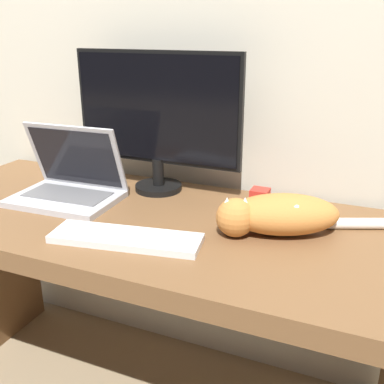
{
  "coord_description": "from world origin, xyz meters",
  "views": [
    {
      "loc": [
        0.63,
        -0.77,
        1.3
      ],
      "look_at": [
        0.18,
        0.31,
        0.87
      ],
      "focal_mm": 42.0,
      "sensor_mm": 36.0,
      "label": 1
    }
  ],
  "objects_px": {
    "cat": "(278,214)",
    "laptop": "(69,185)",
    "monitor": "(157,116)",
    "external_keyboard": "(126,238)"
  },
  "relations": [
    {
      "from": "monitor",
      "to": "laptop",
      "type": "distance_m",
      "value": 0.38
    },
    {
      "from": "laptop",
      "to": "cat",
      "type": "relative_size",
      "value": 0.75
    },
    {
      "from": "monitor",
      "to": "cat",
      "type": "height_order",
      "value": "monitor"
    },
    {
      "from": "monitor",
      "to": "external_keyboard",
      "type": "height_order",
      "value": "monitor"
    },
    {
      "from": "monitor",
      "to": "external_keyboard",
      "type": "distance_m",
      "value": 0.49
    },
    {
      "from": "monitor",
      "to": "external_keyboard",
      "type": "xyz_separation_m",
      "value": [
        0.11,
        -0.41,
        -0.25
      ]
    },
    {
      "from": "laptop",
      "to": "external_keyboard",
      "type": "bearing_deg",
      "value": -33.42
    },
    {
      "from": "laptop",
      "to": "cat",
      "type": "height_order",
      "value": "laptop"
    },
    {
      "from": "external_keyboard",
      "to": "cat",
      "type": "xyz_separation_m",
      "value": [
        0.37,
        0.21,
        0.05
      ]
    },
    {
      "from": "cat",
      "to": "laptop",
      "type": "bearing_deg",
      "value": 158.19
    }
  ]
}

